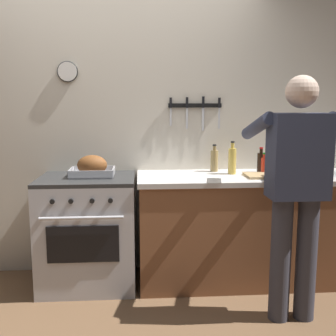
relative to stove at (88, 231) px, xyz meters
The scene contains 10 objects.
wall_back 0.95m from the stove, 58.69° to the left, with size 6.00×0.13×2.60m.
counter_block 1.43m from the stove, ahead, with size 2.03×0.65×0.90m.
stove is the anchor object (origin of this frame).
person_cook 1.68m from the stove, 23.55° to the right, with size 0.51×0.63×1.66m.
roasting_pan 0.53m from the stove, 30.05° to the left, with size 0.35×0.26×0.17m.
cutting_board 1.53m from the stove, ahead, with size 0.36×0.24×0.02m, color tan.
bottle_soy_sauce 1.56m from the stove, ahead, with size 0.06×0.06×0.22m.
bottle_vinegar 1.22m from the stove, 10.76° to the left, with size 0.07×0.07×0.23m.
bottle_hot_sauce 1.55m from the stove, ahead, with size 0.05×0.05×0.18m.
bottle_cooking_oil 1.32m from the stove, ahead, with size 0.07×0.07×0.28m.
Camera 1 is at (0.20, -2.22, 1.47)m, focal length 43.04 mm.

